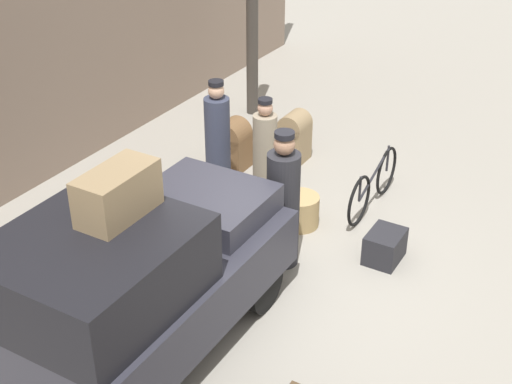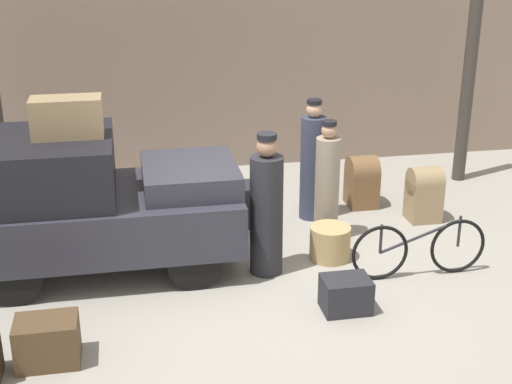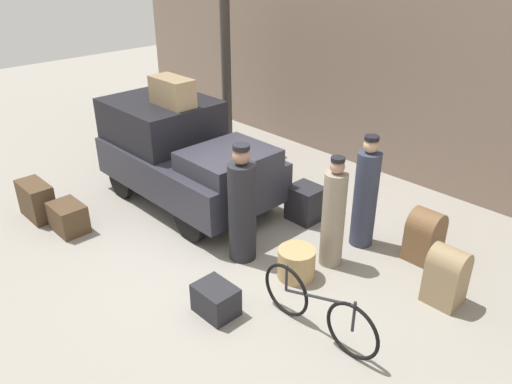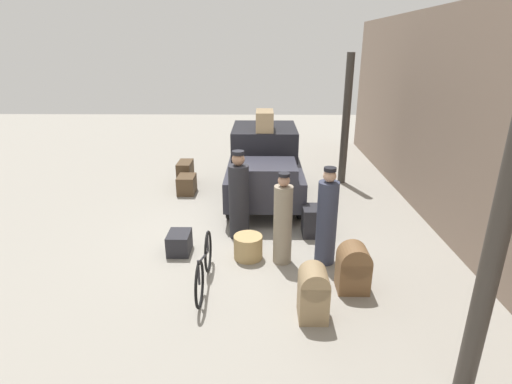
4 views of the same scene
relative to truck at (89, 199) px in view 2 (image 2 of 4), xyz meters
name	(u,v)px [view 2 (image 2 of 4)]	position (x,y,z in m)	size (l,w,h in m)	color
ground_plane	(244,268)	(1.87, -0.38, -0.93)	(30.00, 30.00, 0.00)	gray
station_building_facade	(202,41)	(1.87, 3.70, 1.32)	(16.00, 0.15, 4.50)	gray
canopy_pillar_right	(469,76)	(6.05, 2.23, 0.84)	(0.21, 0.21, 3.55)	#38332D
truck	(89,199)	(0.00, 0.00, 0.00)	(3.35, 1.76, 1.75)	black
bicycle	(419,249)	(3.97, -0.99, -0.56)	(1.74, 0.04, 0.77)	black
wicker_basket	(330,243)	(3.03, -0.31, -0.71)	(0.53, 0.53, 0.44)	tan
porter_carrying_trunk	(312,164)	(3.15, 1.08, -0.10)	(0.36, 0.36, 1.79)	#33384C
conductor_in_dark_uniform	(327,186)	(3.14, 0.31, -0.15)	(0.33, 0.33, 1.69)	gray
porter_with_bicycle	(266,211)	(2.13, -0.52, -0.10)	(0.41, 0.41, 1.81)	#232328
suitcase_black_upright	(362,180)	(4.03, 1.40, -0.52)	(0.43, 0.50, 0.80)	brown
trunk_wicker_pale	(346,294)	(2.83, -1.62, -0.73)	(0.54, 0.41, 0.40)	#232328
trunk_umber_medium	(424,193)	(4.74, 0.68, -0.50)	(0.45, 0.42, 0.82)	#937A56
trunk_large_brown	(238,205)	(2.03, 1.02, -0.63)	(0.53, 0.48, 0.60)	#232328
suitcase_small_leather	(47,341)	(-0.40, -2.06, -0.69)	(0.62, 0.45, 0.48)	#4C3823
trunk_on_truck_roof	(67,117)	(-0.17, 0.00, 1.06)	(0.83, 0.42, 0.47)	#937A56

